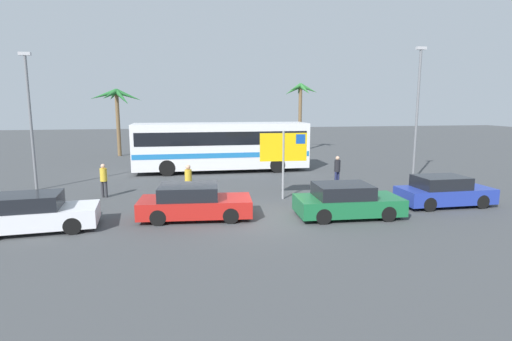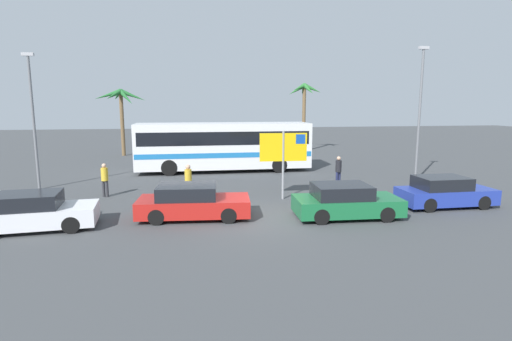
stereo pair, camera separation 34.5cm
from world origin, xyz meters
name	(u,v)px [view 2 (the right image)]	position (x,y,z in m)	size (l,w,h in m)	color
ground	(258,218)	(0.00, 0.00, 0.00)	(120.00, 120.00, 0.00)	#424447
bus_front_coach	(224,144)	(-0.38, 11.42, 1.78)	(11.27, 2.72, 3.17)	white
ferry_sign	(284,150)	(1.74, 2.96, 2.33)	(2.20, 0.16, 3.20)	gray
car_blue	(445,192)	(8.31, 0.46, 0.63)	(4.04, 1.73, 1.32)	#23389E
car_red	(192,202)	(-2.52, 0.39, 0.64)	(4.44, 2.16, 1.32)	red
car_white	(34,212)	(-8.06, -0.18, 0.64)	(4.17, 2.14, 1.32)	silver
car_green	(345,201)	(3.43, -0.45, 0.64)	(4.17, 2.05, 1.32)	#196638
pedestrian_by_bus	(188,180)	(-2.67, 3.32, 1.00)	(0.32, 0.32, 1.69)	#4C4C51
pedestrian_crossing_lot	(105,177)	(-6.63, 4.79, 0.95)	(0.32, 0.32, 1.62)	#2D2D33
pedestrian_near_sign	(338,169)	(5.32, 5.38, 0.96)	(0.32, 0.32, 1.64)	#1E2347
lamp_post_left_side	(420,110)	(10.26, 6.07, 4.10)	(0.56, 0.20, 7.54)	slate
lamp_post_right_side	(33,116)	(-10.42, 7.18, 3.80)	(0.56, 0.20, 6.94)	slate
palm_tree_seaside	(304,98)	(7.90, 21.47, 4.97)	(3.08, 3.13, 6.30)	brown
palm_tree_inland	(121,101)	(-8.24, 20.95, 4.63)	(4.30, 4.14, 5.67)	brown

